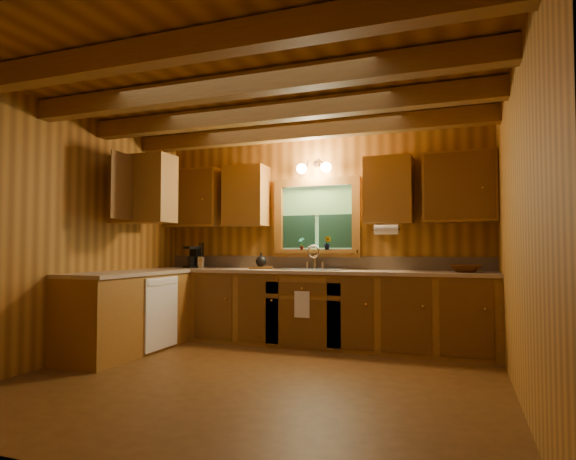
# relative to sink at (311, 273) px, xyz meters

# --- Properties ---
(room) EXTENTS (4.20, 4.20, 4.20)m
(room) POSITION_rel_sink_xyz_m (0.00, -1.60, 0.44)
(room) COLOR #583715
(room) RESTS_ON ground
(ceiling_beams) EXTENTS (4.20, 2.54, 0.18)m
(ceiling_beams) POSITION_rel_sink_xyz_m (0.00, -1.60, 1.63)
(ceiling_beams) COLOR brown
(ceiling_beams) RESTS_ON room
(base_cabinets) EXTENTS (4.20, 2.22, 0.86)m
(base_cabinets) POSITION_rel_sink_xyz_m (-0.49, -0.32, -0.43)
(base_cabinets) COLOR brown
(base_cabinets) RESTS_ON ground
(countertop) EXTENTS (4.20, 2.24, 0.04)m
(countertop) POSITION_rel_sink_xyz_m (-0.48, -0.31, 0.02)
(countertop) COLOR tan
(countertop) RESTS_ON base_cabinets
(backsplash) EXTENTS (4.20, 0.02, 0.16)m
(backsplash) POSITION_rel_sink_xyz_m (0.00, 0.28, 0.12)
(backsplash) COLOR tan
(backsplash) RESTS_ON room
(dishwasher_panel) EXTENTS (0.02, 0.60, 0.80)m
(dishwasher_panel) POSITION_rel_sink_xyz_m (-1.47, -0.92, -0.43)
(dishwasher_panel) COLOR white
(dishwasher_panel) RESTS_ON base_cabinets
(upper_cabinets) EXTENTS (4.19, 1.77, 0.78)m
(upper_cabinets) POSITION_rel_sink_xyz_m (-0.56, -0.18, 0.98)
(upper_cabinets) COLOR brown
(upper_cabinets) RESTS_ON room
(window) EXTENTS (1.12, 0.08, 1.00)m
(window) POSITION_rel_sink_xyz_m (0.00, 0.26, 0.67)
(window) COLOR brown
(window) RESTS_ON room
(window_sill) EXTENTS (1.06, 0.14, 0.04)m
(window_sill) POSITION_rel_sink_xyz_m (0.00, 0.22, 0.26)
(window_sill) COLOR brown
(window_sill) RESTS_ON room
(wall_sconce) EXTENTS (0.45, 0.21, 0.17)m
(wall_sconce) POSITION_rel_sink_xyz_m (0.00, 0.14, 1.31)
(wall_sconce) COLOR black
(wall_sconce) RESTS_ON room
(paper_towel_roll) EXTENTS (0.27, 0.11, 0.11)m
(paper_towel_roll) POSITION_rel_sink_xyz_m (0.92, -0.07, 0.51)
(paper_towel_roll) COLOR white
(paper_towel_roll) RESTS_ON upper_cabinets
(dish_towel) EXTENTS (0.18, 0.01, 0.30)m
(dish_towel) POSITION_rel_sink_xyz_m (0.00, -0.34, -0.34)
(dish_towel) COLOR white
(dish_towel) RESTS_ON base_cabinets
(sink) EXTENTS (0.82, 0.48, 0.43)m
(sink) POSITION_rel_sink_xyz_m (0.00, 0.00, 0.00)
(sink) COLOR silver
(sink) RESTS_ON countertop
(coffee_maker) EXTENTS (0.16, 0.21, 0.29)m
(coffee_maker) POSITION_rel_sink_xyz_m (-1.66, 0.05, 0.19)
(coffee_maker) COLOR black
(coffee_maker) RESTS_ON countertop
(utensil_crock) EXTENTS (0.12, 0.12, 0.33)m
(utensil_crock) POSITION_rel_sink_xyz_m (-1.55, 0.06, 0.13)
(utensil_crock) COLOR silver
(utensil_crock) RESTS_ON countertop
(cutting_board) EXTENTS (0.35, 0.30, 0.03)m
(cutting_board) POSITION_rel_sink_xyz_m (-0.66, 0.02, 0.06)
(cutting_board) COLOR brown
(cutting_board) RESTS_ON countertop
(teakettle) EXTENTS (0.14, 0.14, 0.18)m
(teakettle) POSITION_rel_sink_xyz_m (-0.66, 0.02, 0.14)
(teakettle) COLOR black
(teakettle) RESTS_ON cutting_board
(wicker_basket) EXTENTS (0.37, 0.37, 0.08)m
(wicker_basket) POSITION_rel_sink_xyz_m (1.75, -0.05, 0.09)
(wicker_basket) COLOR #48230C
(wicker_basket) RESTS_ON countertop
(potted_plant_left) EXTENTS (0.10, 0.08, 0.16)m
(potted_plant_left) POSITION_rel_sink_xyz_m (-0.18, 0.19, 0.36)
(potted_plant_left) COLOR brown
(potted_plant_left) RESTS_ON window_sill
(potted_plant_right) EXTENTS (0.11, 0.10, 0.17)m
(potted_plant_right) POSITION_rel_sink_xyz_m (0.16, 0.19, 0.37)
(potted_plant_right) COLOR brown
(potted_plant_right) RESTS_ON window_sill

